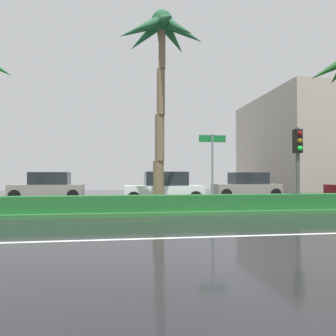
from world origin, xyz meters
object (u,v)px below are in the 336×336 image
object	(u,v)px
palm_tree_centre_left	(162,47)
traffic_signal_median_right	(298,153)
car_in_traffic_second	(48,187)
car_in_traffic_fourth	(247,186)
street_name_sign	(212,161)
car_in_traffic_third	(164,188)

from	to	relation	value
palm_tree_centre_left	traffic_signal_median_right	bearing A→B (deg)	-15.99
palm_tree_centre_left	car_in_traffic_second	distance (m)	11.35
car_in_traffic_fourth	palm_tree_centre_left	bearing A→B (deg)	45.92
palm_tree_centre_left	traffic_signal_median_right	size ratio (longest dim) A/B	2.57
street_name_sign	car_in_traffic_third	world-z (taller)	street_name_sign
car_in_traffic_second	car_in_traffic_fourth	world-z (taller)	same
palm_tree_centre_left	car_in_traffic_second	world-z (taller)	palm_tree_centre_left
palm_tree_centre_left	street_name_sign	size ratio (longest dim) A/B	2.81
traffic_signal_median_right	car_in_traffic_second	xyz separation A→B (m)	(-11.48, 8.80, -1.59)
street_name_sign	car_in_traffic_fourth	size ratio (longest dim) A/B	0.70
traffic_signal_median_right	street_name_sign	size ratio (longest dim) A/B	1.10
palm_tree_centre_left	car_in_traffic_second	xyz separation A→B (m)	(-6.12, 7.27, -6.20)
traffic_signal_median_right	car_in_traffic_second	distance (m)	14.55
car_in_traffic_third	car_in_traffic_fourth	xyz separation A→B (m)	(5.92, 2.69, 0.00)
palm_tree_centre_left	car_in_traffic_fourth	bearing A→B (deg)	45.92
traffic_signal_median_right	car_in_traffic_fourth	xyz separation A→B (m)	(1.23, 8.34, -1.59)
car_in_traffic_third	palm_tree_centre_left	bearing A→B (deg)	80.74
car_in_traffic_fourth	car_in_traffic_second	bearing A→B (deg)	-2.10
palm_tree_centre_left	street_name_sign	xyz separation A→B (m)	(1.90, -1.17, -4.95)
car_in_traffic_fourth	traffic_signal_median_right	bearing A→B (deg)	81.59
car_in_traffic_second	car_in_traffic_third	distance (m)	7.49
palm_tree_centre_left	street_name_sign	distance (m)	5.43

